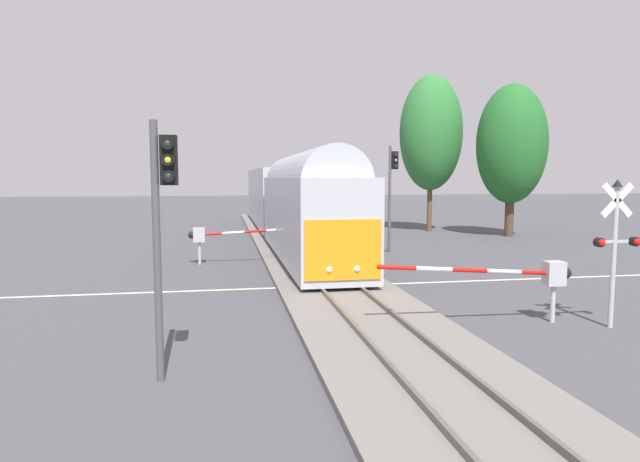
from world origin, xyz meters
TOP-DOWN VIEW (x-y plane):
  - ground_plane at (0.00, 0.00)m, footprint 220.00×220.00m
  - road_centre_stripe at (0.00, 0.00)m, footprint 44.00×0.20m
  - railway_track at (0.00, 0.00)m, footprint 4.40×80.00m
  - commuter_train at (0.00, 16.12)m, footprint 3.04×39.21m
  - crossing_gate_near at (4.65, -6.36)m, footprint 5.87×0.40m
  - crossing_signal_mast at (6.59, -7.19)m, footprint 1.36×0.44m
  - crossing_gate_far at (-4.61, 6.36)m, footprint 6.04×0.40m
  - traffic_signal_near_left at (-5.33, -9.14)m, footprint 0.53×0.38m
  - traffic_signal_far_side at (5.26, 8.96)m, footprint 0.53×0.38m
  - oak_far_right at (11.91, 20.13)m, footprint 4.85×4.85m
  - maple_right_background at (16.19, 15.55)m, footprint 4.92×4.92m

SIDE VIEW (x-z plane):
  - ground_plane at x=0.00m, z-range 0.00..0.00m
  - road_centre_stripe at x=0.00m, z-range 0.00..0.01m
  - railway_track at x=0.00m, z-range -0.06..0.26m
  - crossing_gate_far at x=-4.61m, z-range 0.52..2.32m
  - crossing_gate_near at x=4.65m, z-range 0.50..2.36m
  - crossing_signal_mast at x=6.59m, z-range 0.46..4.63m
  - commuter_train at x=0.00m, z-range 0.21..5.37m
  - traffic_signal_near_left at x=-5.33m, z-range 0.91..6.28m
  - traffic_signal_far_side at x=5.26m, z-range 1.01..7.00m
  - maple_right_background at x=16.19m, z-range 1.16..11.99m
  - oak_far_right at x=11.91m, z-range 1.60..13.75m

